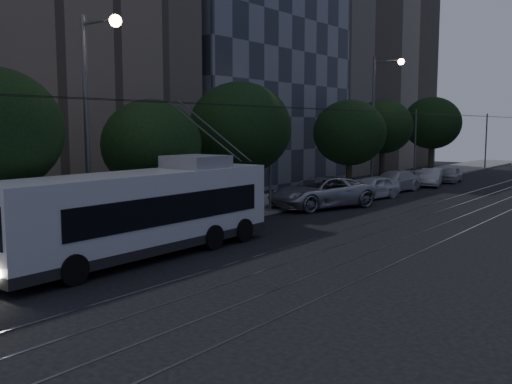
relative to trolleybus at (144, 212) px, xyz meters
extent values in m
plane|color=black|center=(2.90, 0.99, -1.63)|extent=(120.00, 120.00, 0.00)
cube|color=gray|center=(-4.60, 20.99, -1.56)|extent=(5.00, 90.00, 0.15)
cube|color=#92929A|center=(3.18, 20.99, -1.63)|extent=(0.08, 90.00, 0.02)
cube|color=#92929A|center=(4.62, 20.99, -1.63)|extent=(0.08, 90.00, 0.02)
cube|color=#92929A|center=(6.18, 20.99, -1.63)|extent=(0.08, 90.00, 0.02)
cylinder|color=black|center=(-0.95, 20.99, 3.97)|extent=(0.02, 90.00, 0.02)
cylinder|color=black|center=(-0.25, 20.99, 3.97)|extent=(0.02, 90.00, 0.02)
cylinder|color=#5A5A5D|center=(-2.40, 10.99, 1.37)|extent=(0.14, 0.14, 6.00)
cylinder|color=#5A5A5D|center=(-2.40, 30.99, 1.37)|extent=(0.14, 0.14, 6.00)
cylinder|color=#5A5A5D|center=(-2.40, 50.99, 1.37)|extent=(0.14, 0.14, 6.00)
cube|color=#383E47|center=(-16.10, 22.99, 11.37)|extent=(14.00, 18.00, 26.00)
cube|color=gray|center=(-16.10, 42.99, 15.37)|extent=(14.00, 22.00, 34.00)
cube|color=silver|center=(0.00, -0.16, 0.07)|extent=(2.49, 11.50, 2.73)
cube|color=black|center=(0.00, -0.16, -1.16)|extent=(2.53, 11.54, 0.34)
cube|color=black|center=(0.00, 0.32, 0.19)|extent=(2.54, 9.11, 1.01)
cube|color=black|center=(0.00, 5.56, 0.28)|extent=(1.94, 0.09, 0.96)
cube|color=gray|center=(0.00, 2.71, 1.67)|extent=(2.05, 2.12, 0.48)
cylinder|color=#5A5A5D|center=(-0.29, 3.72, 2.75)|extent=(0.06, 4.34, 2.49)
cylinder|color=#5A5A5D|center=(0.29, 3.72, 2.75)|extent=(0.06, 4.34, 2.49)
cylinder|color=black|center=(-1.17, -3.84, -1.16)|extent=(0.29, 0.96, 0.96)
cylinder|color=black|center=(1.17, -3.84, -1.16)|extent=(0.29, 0.96, 0.96)
cylinder|color=black|center=(-1.17, 2.37, -1.16)|extent=(0.29, 0.96, 0.96)
cylinder|color=black|center=(1.17, 2.37, -1.16)|extent=(0.29, 0.96, 0.96)
cylinder|color=black|center=(-1.17, 4.21, -1.16)|extent=(0.29, 0.96, 0.96)
cylinder|color=black|center=(1.17, 4.21, -1.16)|extent=(0.29, 0.96, 0.96)
imported|color=#AAADB2|center=(-1.35, 14.49, -0.74)|extent=(4.92, 7.06, 1.79)
imported|color=silver|center=(-0.79, 19.99, -0.89)|extent=(2.52, 4.60, 1.48)
imported|color=silver|center=(-1.40, 24.63, -0.90)|extent=(2.84, 5.32, 1.47)
imported|color=silver|center=(-0.63, 29.99, -0.95)|extent=(2.51, 4.37, 1.36)
imported|color=#AEAEB2|center=(-0.44, 33.91, -0.99)|extent=(2.01, 3.94, 1.29)
cylinder|color=black|center=(-3.60, 3.67, -0.53)|extent=(0.44, 0.44, 2.21)
ellipsoid|color=black|center=(-3.60, 3.67, 2.24)|extent=(4.44, 4.44, 3.99)
cylinder|color=black|center=(-3.60, 9.93, -0.37)|extent=(0.44, 0.44, 2.54)
ellipsoid|color=black|center=(-3.60, 9.93, 2.94)|extent=(5.42, 5.42, 4.88)
cylinder|color=black|center=(-3.60, 22.07, -0.48)|extent=(0.44, 0.44, 2.31)
ellipsoid|color=black|center=(-3.60, 22.07, 2.58)|extent=(5.08, 5.08, 4.57)
cylinder|color=black|center=(-3.60, 27.42, -0.18)|extent=(0.44, 0.44, 2.91)
ellipsoid|color=black|center=(-3.60, 27.42, 3.01)|extent=(4.61, 4.61, 4.15)
cylinder|color=black|center=(-3.60, 37.84, -0.15)|extent=(0.44, 0.44, 2.98)
ellipsoid|color=black|center=(-3.60, 37.84, 3.31)|extent=(5.26, 5.26, 4.73)
cylinder|color=#5A5A5D|center=(-2.90, -0.21, 2.78)|extent=(0.20, 0.20, 8.83)
cylinder|color=#5A5A5D|center=(-1.93, -0.21, 6.84)|extent=(1.94, 0.12, 0.12)
sphere|color=#FFC78C|center=(-1.05, -0.21, 6.75)|extent=(0.44, 0.44, 0.44)
cylinder|color=#5A5A5D|center=(-2.90, 24.24, 3.15)|extent=(0.20, 0.20, 9.57)
cylinder|color=#5A5A5D|center=(-1.85, 24.24, 7.55)|extent=(2.11, 0.12, 0.12)
sphere|color=#FFC78C|center=(-0.89, 24.24, 7.46)|extent=(0.44, 0.44, 0.44)
camera|label=1|loc=(15.44, -13.62, 3.08)|focal=40.00mm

